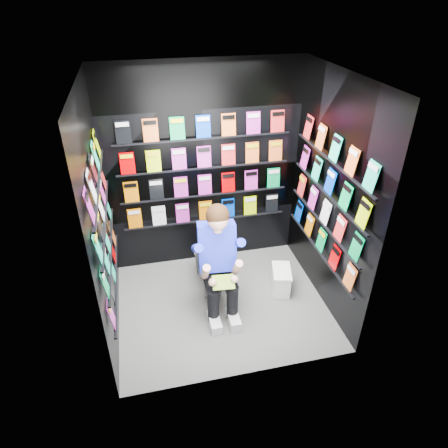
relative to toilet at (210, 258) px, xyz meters
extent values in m
plane|color=slate|center=(0.05, -0.45, -0.37)|extent=(2.40, 2.40, 0.00)
plane|color=white|center=(0.05, -0.45, 2.23)|extent=(2.40, 2.40, 0.00)
cube|color=black|center=(0.05, 0.55, 0.93)|extent=(2.40, 0.04, 2.60)
cube|color=black|center=(0.05, -1.45, 0.93)|extent=(2.40, 0.04, 2.60)
cube|color=black|center=(-1.15, -0.45, 0.93)|extent=(0.04, 2.00, 2.60)
cube|color=black|center=(1.25, -0.45, 0.93)|extent=(0.04, 2.00, 2.60)
imported|color=silver|center=(0.00, 0.00, 0.00)|extent=(0.49, 0.79, 0.73)
cube|color=white|center=(0.82, -0.34, -0.23)|extent=(0.28, 0.40, 0.27)
cube|color=white|center=(0.82, -0.34, -0.08)|extent=(0.31, 0.42, 0.03)
cube|color=#189719|center=(0.00, -0.73, 0.21)|extent=(0.25, 0.16, 0.10)
camera|label=1|loc=(-0.72, -3.90, 2.95)|focal=32.00mm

